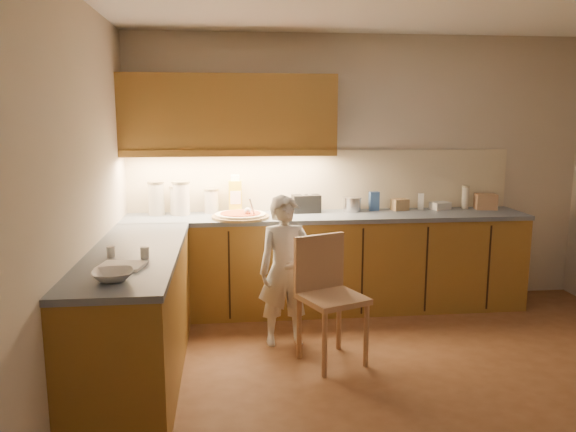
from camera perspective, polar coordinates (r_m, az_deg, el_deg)
The scene contains 24 objects.
room at distance 3.66m, azimuth 14.81°, elevation 7.43°, with size 4.54×4.50×2.62m.
l_counter at distance 4.87m, azimuth -1.51°, elevation -6.19°, with size 3.77×2.62×0.92m.
backsplash at distance 5.51m, azimuth 3.51°, elevation 3.65°, with size 3.75×0.02×0.58m, color beige.
upper_cabinets at distance 5.23m, azimuth -6.02°, elevation 10.28°, with size 1.95×0.36×0.73m.
pizza_on_board at distance 5.08m, azimuth -4.81°, elevation 0.05°, with size 0.52×0.52×0.21m.
child at distance 4.51m, azimuth -0.25°, elevation -5.58°, with size 0.44×0.29×1.22m, color silver.
wooden_chair at distance 4.24m, azimuth 4.00°, elevation -7.44°, with size 0.55×0.55×0.95m.
mixing_bowl at distance 3.30m, azimuth -17.37°, elevation -5.79°, with size 0.23×0.23×0.06m, color white.
canister_a at distance 5.34m, azimuth -13.24°, elevation 1.78°, with size 0.16×0.16×0.31m.
canister_b at distance 5.33m, azimuth -11.13°, elevation 1.60°, with size 0.15×0.15×0.27m.
canister_c at distance 5.30m, azimuth -10.81°, elevation 1.81°, with size 0.17×0.17×0.31m.
canister_d at distance 5.37m, azimuth -7.78°, elevation 1.56°, with size 0.14×0.14×0.23m.
oil_jug at distance 5.33m, azimuth -5.37°, elevation 2.07°, with size 0.13×0.10×0.36m.
toaster at distance 5.35m, azimuth 1.87°, elevation 1.26°, with size 0.27×0.17×0.17m.
steel_pot at distance 5.45m, azimuth 6.51°, elevation 1.20°, with size 0.18×0.18×0.14m.
blue_box at distance 5.52m, azimuth 8.74°, elevation 1.50°, with size 0.09×0.06×0.18m, color #305190.
card_box_a at distance 5.60m, azimuth 11.29°, elevation 1.15°, with size 0.15×0.11×0.11m, color tan.
white_bottle at distance 5.67m, azimuth 13.34°, elevation 1.44°, with size 0.05×0.05×0.16m, color white.
flat_pack at distance 5.74m, azimuth 15.19°, elevation 1.03°, with size 0.18×0.13×0.07m, color silver.
tall_jar at distance 5.84m, azimuth 17.57°, elevation 1.84°, with size 0.07×0.07×0.23m.
card_box_b at distance 5.87m, azimuth 19.43°, elevation 1.40°, with size 0.20×0.15×0.15m, color #A97F5B.
dough_cloth at distance 3.56m, azimuth -16.56°, elevation -4.89°, with size 0.26×0.21×0.02m, color white.
spice_jar_a at distance 3.84m, azimuth -17.56°, elevation -3.48°, with size 0.05×0.05×0.07m, color silver.
spice_jar_b at distance 3.74m, azimuth -14.35°, elevation -3.64°, with size 0.06×0.06×0.07m, color silver.
Camera 1 is at (-1.31, -3.41, 1.82)m, focal length 35.00 mm.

